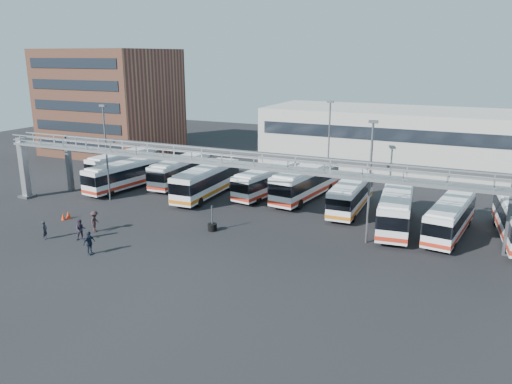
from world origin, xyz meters
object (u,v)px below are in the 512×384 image
at_px(pedestrian_b, 81,230).
at_px(light_pole_left, 106,148).
at_px(light_pole_back, 329,141).
at_px(bus_7, 396,208).
at_px(bus_8, 450,217).
at_px(tire_stack, 212,226).
at_px(bus_6, 351,194).
at_px(pedestrian_c, 95,221).
at_px(bus_5, 306,181).
at_px(pedestrian_d, 89,243).
at_px(bus_2, 181,170).
at_px(bus_3, 206,180).
at_px(light_pole_mid, 370,176).
at_px(cone_left, 68,215).
at_px(cone_right, 63,217).
at_px(bus_0, 123,163).
at_px(bus_4, 267,181).
at_px(bus_1, 125,174).
at_px(pedestrian_a, 45,230).

bearing_deg(pedestrian_b, light_pole_left, 71.85).
distance_m(light_pole_back, bus_7, 14.46).
height_order(bus_8, tire_stack, bus_8).
distance_m(bus_6, pedestrian_c, 24.53).
bearing_deg(bus_5, pedestrian_d, -107.58).
bearing_deg(bus_2, light_pole_left, -112.32).
distance_m(bus_3, pedestrian_c, 14.27).
bearing_deg(light_pole_mid, cone_left, -168.25).
height_order(bus_3, bus_6, bus_3).
bearing_deg(cone_left, bus_3, 55.99).
bearing_deg(light_pole_left, cone_left, -84.11).
bearing_deg(pedestrian_c, cone_right, 55.09).
distance_m(bus_6, cone_left, 27.61).
bearing_deg(pedestrian_d, bus_0, 37.90).
distance_m(bus_2, pedestrian_c, 17.44).
relative_size(bus_4, pedestrian_b, 5.87).
bearing_deg(bus_1, pedestrian_c, -54.03).
distance_m(bus_7, pedestrian_c, 26.85).
xyz_separation_m(bus_4, cone_right, (-14.13, -15.92, -1.42)).
distance_m(bus_5, cone_right, 24.79).
xyz_separation_m(light_pole_left, bus_8, (34.08, 3.63, -4.00)).
bearing_deg(bus_0, cone_left, -64.56).
xyz_separation_m(bus_0, bus_2, (8.82, -0.23, 0.00)).
height_order(bus_2, pedestrian_a, bus_2).
bearing_deg(bus_2, bus_7, -12.75).
bearing_deg(bus_3, light_pole_back, 35.89).
relative_size(bus_0, pedestrian_b, 5.98).
bearing_deg(pedestrian_c, bus_5, -58.28).
height_order(light_pole_back, pedestrian_d, light_pole_back).
relative_size(light_pole_back, bus_8, 0.97).
bearing_deg(bus_4, light_pole_back, 54.64).
height_order(bus_2, pedestrian_c, bus_2).
xyz_separation_m(bus_3, bus_4, (5.83, 3.29, -0.15)).
xyz_separation_m(bus_1, pedestrian_d, (10.26, -16.99, -0.84)).
relative_size(light_pole_mid, cone_left, 13.18).
distance_m(cone_left, cone_right, 0.55).
bearing_deg(bus_3, bus_6, 4.69).
xyz_separation_m(light_pole_left, light_pole_back, (20.00, 14.00, 0.00)).
distance_m(bus_1, pedestrian_a, 16.61).
height_order(light_pole_left, light_pole_mid, same).
bearing_deg(pedestrian_b, light_pole_back, 12.43).
bearing_deg(light_pole_mid, bus_2, 158.31).
xyz_separation_m(bus_5, pedestrian_c, (-13.36, -17.72, -0.99)).
distance_m(bus_1, cone_left, 11.27).
distance_m(light_pole_back, cone_right, 29.27).
bearing_deg(bus_3, pedestrian_b, -101.99).
distance_m(bus_6, tire_stack, 14.69).
relative_size(pedestrian_c, pedestrian_d, 1.01).
distance_m(light_pole_left, bus_3, 11.08).
bearing_deg(bus_0, cone_right, -65.61).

